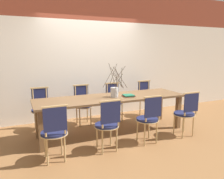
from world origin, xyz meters
TOP-DOWN VIEW (x-y plane):
  - ground_plane at (0.00, 0.00)m, footprint 16.00×16.00m
  - wall_rear at (0.00, 1.29)m, footprint 12.00×0.06m
  - dining_table at (0.00, 0.00)m, footprint 3.07×0.87m
  - chair_near_leftend at (-1.28, -0.76)m, footprint 0.42×0.42m
  - chair_near_left at (-0.41, -0.76)m, footprint 0.42×0.42m
  - chair_near_center at (0.39, -0.76)m, footprint 0.42×0.42m
  - chair_near_right at (1.25, -0.76)m, footprint 0.42×0.42m
  - chair_far_leftend at (-1.31, 0.76)m, footprint 0.42×0.42m
  - chair_far_left at (-0.40, 0.76)m, footprint 0.42×0.42m
  - chair_far_center at (0.39, 0.76)m, footprint 0.42×0.42m
  - chair_far_right at (1.30, 0.76)m, footprint 0.42×0.42m
  - vase_centerpiece at (0.04, -0.04)m, footprint 0.45×0.46m
  - book_stack at (0.33, -0.10)m, footprint 0.24×0.23m

SIDE VIEW (x-z plane):
  - ground_plane at x=0.00m, z-range 0.00..0.00m
  - chair_near_leftend at x=-1.28m, z-range 0.04..0.95m
  - chair_near_left at x=-0.41m, z-range 0.04..0.95m
  - chair_near_center at x=0.39m, z-range 0.04..0.95m
  - chair_near_right at x=1.25m, z-range 0.04..0.95m
  - chair_far_leftend at x=-1.31m, z-range 0.04..0.95m
  - chair_far_left at x=-0.40m, z-range 0.04..0.95m
  - chair_far_center at x=0.39m, z-range 0.04..0.95m
  - chair_far_right at x=1.30m, z-range 0.04..0.95m
  - dining_table at x=0.00m, z-range 0.29..1.04m
  - book_stack at x=0.33m, z-range 0.75..0.79m
  - vase_centerpiece at x=0.04m, z-range 0.53..1.21m
  - wall_rear at x=0.00m, z-range 0.00..3.20m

